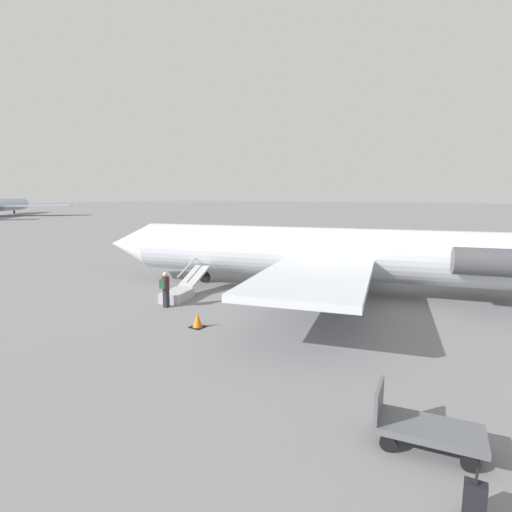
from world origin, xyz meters
TOP-DOWN VIEW (x-y plane):
  - ground_plane at (0.00, 0.00)m, footprint 600.00×600.00m
  - airplane_main at (-0.91, -0.28)m, footprint 27.51×20.99m
  - boarding_stairs at (4.91, 5.62)m, footprint 2.15×4.14m
  - passenger at (4.25, 7.24)m, footprint 0.42×0.57m
  - luggage_cart at (-8.57, 11.51)m, footprint 2.37×1.50m
  - suitcase at (-9.76, 13.02)m, footprint 0.38×0.25m
  - traffic_cone_near_stairs at (0.91, 8.54)m, footprint 0.56×0.56m

SIDE VIEW (x-z plane):
  - ground_plane at x=0.00m, z-range 0.00..0.00m
  - traffic_cone_near_stairs at x=0.91m, z-range -0.02..0.59m
  - suitcase at x=-9.76m, z-range -0.11..0.77m
  - boarding_stairs at x=4.91m, z-range -0.52..1.29m
  - luggage_cart at x=-8.57m, z-range -0.15..1.07m
  - passenger at x=4.25m, z-range 0.13..1.87m
  - airplane_main at x=-0.91m, z-range -1.49..5.96m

